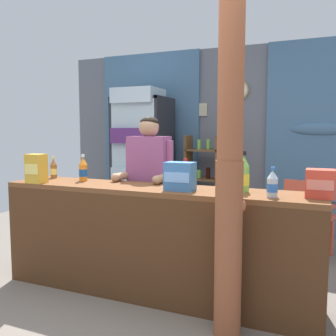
# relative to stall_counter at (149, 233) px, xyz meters

# --- Properties ---
(ground_plane) EXTENTS (7.37, 7.37, 0.00)m
(ground_plane) POSITION_rel_stall_counter_xyz_m (-0.01, 0.78, -0.55)
(ground_plane) COLOR slate
(back_wall_curtained) EXTENTS (4.93, 0.22, 2.52)m
(back_wall_curtained) POSITION_rel_stall_counter_xyz_m (-0.02, 2.52, 0.74)
(back_wall_curtained) COLOR slate
(back_wall_curtained) RESTS_ON ground
(stall_counter) EXTENTS (2.68, 0.50, 0.91)m
(stall_counter) POSITION_rel_stall_counter_xyz_m (0.00, 0.00, 0.00)
(stall_counter) COLOR brown
(stall_counter) RESTS_ON ground
(timber_post) EXTENTS (0.20, 0.18, 2.37)m
(timber_post) POSITION_rel_stall_counter_xyz_m (0.72, -0.28, 0.58)
(timber_post) COLOR #995133
(timber_post) RESTS_ON ground
(drink_fridge) EXTENTS (0.72, 0.69, 1.94)m
(drink_fridge) POSITION_rel_stall_counter_xyz_m (-1.05, 1.94, 0.51)
(drink_fridge) COLOR #232328
(drink_fridge) RESTS_ON ground
(bottle_shelf_rack) EXTENTS (0.48, 0.28, 1.31)m
(bottle_shelf_rack) POSITION_rel_stall_counter_xyz_m (-0.22, 2.15, 0.13)
(bottle_shelf_rack) COLOR brown
(bottle_shelf_rack) RESTS_ON ground
(plastic_lawn_chair) EXTENTS (0.54, 0.54, 0.86)m
(plastic_lawn_chair) POSITION_rel_stall_counter_xyz_m (1.14, 1.54, -0.06)
(plastic_lawn_chair) COLOR #E5563D
(plastic_lawn_chair) RESTS_ON ground
(shopkeeper) EXTENTS (0.49, 0.42, 1.50)m
(shopkeeper) POSITION_rel_stall_counter_xyz_m (-0.24, 0.51, 0.39)
(shopkeeper) COLOR #28282D
(shopkeeper) RESTS_ON ground
(soda_bottle_lime_soda) EXTENTS (0.09, 0.09, 0.31)m
(soda_bottle_lime_soda) POSITION_rel_stall_counter_xyz_m (0.73, 0.14, 0.49)
(soda_bottle_lime_soda) COLOR #75C64C
(soda_bottle_lime_soda) RESTS_ON stall_counter
(soda_bottle_water) EXTENTS (0.08, 0.08, 0.21)m
(soda_bottle_water) POSITION_rel_stall_counter_xyz_m (0.96, 0.01, 0.45)
(soda_bottle_water) COLOR silver
(soda_bottle_water) RESTS_ON stall_counter
(soda_bottle_iced_tea) EXTENTS (0.06, 0.06, 0.21)m
(soda_bottle_iced_tea) POSITION_rel_stall_counter_xyz_m (-1.15, 0.25, 0.45)
(soda_bottle_iced_tea) COLOR brown
(soda_bottle_iced_tea) RESTS_ON stall_counter
(soda_bottle_cola) EXTENTS (0.07, 0.07, 0.23)m
(soda_bottle_cola) POSITION_rel_stall_counter_xyz_m (0.21, 0.29, 0.46)
(soda_bottle_cola) COLOR black
(soda_bottle_cola) RESTS_ON stall_counter
(soda_bottle_orange_soda) EXTENTS (0.08, 0.08, 0.25)m
(soda_bottle_orange_soda) POSITION_rel_stall_counter_xyz_m (-0.76, 0.19, 0.46)
(soda_bottle_orange_soda) COLOR orange
(soda_bottle_orange_soda) RESTS_ON stall_counter
(snack_box_biscuit) EXTENTS (0.22, 0.15, 0.22)m
(snack_box_biscuit) POSITION_rel_stall_counter_xyz_m (0.26, 0.02, 0.47)
(snack_box_biscuit) COLOR #3D75B7
(snack_box_biscuit) RESTS_ON stall_counter
(snack_box_choco_powder) EXTENTS (0.16, 0.13, 0.26)m
(snack_box_choco_powder) POSITION_rel_stall_counter_xyz_m (-1.06, -0.08, 0.49)
(snack_box_choco_powder) COLOR gold
(snack_box_choco_powder) RESTS_ON stall_counter
(snack_box_crackers) EXTENTS (0.19, 0.16, 0.20)m
(snack_box_crackers) POSITION_rel_stall_counter_xyz_m (1.27, 0.11, 0.46)
(snack_box_crackers) COLOR #E5422D
(snack_box_crackers) RESTS_ON stall_counter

